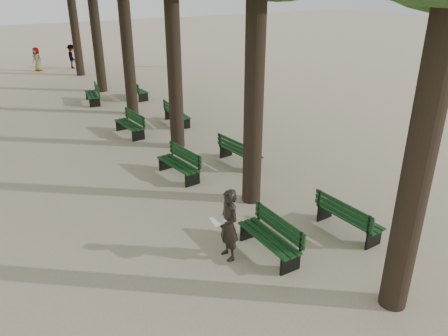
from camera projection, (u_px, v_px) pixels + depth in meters
ground at (270, 272)px, 9.46m from camera, size 120.00×120.00×0.00m
bench_left_0 at (269, 244)px, 9.97m from camera, size 0.59×1.81×0.92m
bench_left_1 at (179, 169)px, 13.84m from camera, size 0.80×1.86×0.92m
bench_left_2 at (130, 129)px, 17.53m from camera, size 0.74×1.85×0.92m
bench_left_3 at (93, 98)px, 21.97m from camera, size 0.81×1.86×0.92m
bench_right_0 at (348, 223)px, 10.84m from camera, size 0.69×1.83×0.92m
bench_right_1 at (240, 156)px, 14.84m from camera, size 0.78×1.85×0.92m
bench_right_2 at (177, 118)px, 18.87m from camera, size 0.64×1.82×0.92m
bench_right_3 at (137, 93)px, 22.83m from camera, size 0.68×1.83×0.92m
man_with_map at (229, 225)px, 9.63m from camera, size 0.61×0.69×1.69m
pedestrian_c at (174, 54)px, 30.37m from camera, size 1.01×1.03×1.84m
pedestrian_b at (72, 56)px, 30.11m from camera, size 0.33×1.05×1.62m
pedestrian_d at (37, 59)px, 29.31m from camera, size 0.68×0.81×1.56m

